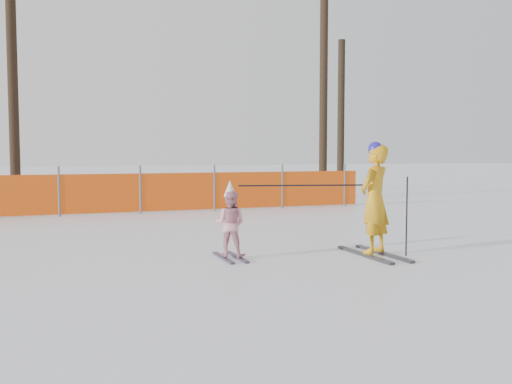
# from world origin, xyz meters

# --- Properties ---
(ground) EXTENTS (120.00, 120.00, 0.00)m
(ground) POSITION_xyz_m (0.00, 0.00, 0.00)
(ground) COLOR white
(ground) RESTS_ON ground
(adult) EXTENTS (0.73, 1.54, 1.76)m
(adult) POSITION_xyz_m (1.78, 0.06, 0.88)
(adult) COLOR black
(adult) RESTS_ON ground
(child) EXTENTS (0.61, 0.95, 1.18)m
(child) POSITION_xyz_m (-0.38, 0.59, 0.54)
(child) COLOR black
(child) RESTS_ON ground
(ski_poles) EXTENTS (2.51, 0.73, 1.23)m
(ski_poles) POSITION_xyz_m (1.29, 0.15, 0.91)
(ski_poles) COLOR black
(ski_poles) RESTS_ON ground
(safety_fence) EXTENTS (14.40, 0.06, 1.25)m
(safety_fence) POSITION_xyz_m (-1.51, 7.39, 0.56)
(safety_fence) COLOR #595960
(safety_fence) RESTS_ON ground
(tree_trunks) EXTENTS (11.42, 2.88, 7.00)m
(tree_trunks) POSITION_xyz_m (1.80, 11.36, 3.29)
(tree_trunks) COLOR black
(tree_trunks) RESTS_ON ground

